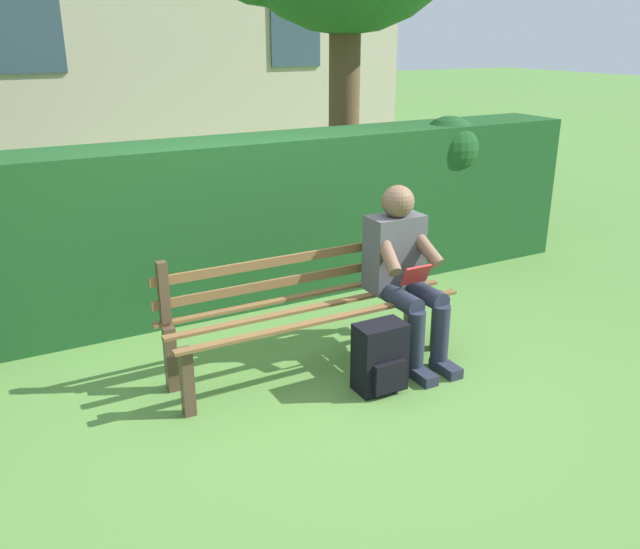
% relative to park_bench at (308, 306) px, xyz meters
% --- Properties ---
extents(ground, '(60.00, 60.00, 0.00)m').
position_rel_park_bench_xyz_m(ground, '(0.00, 0.07, -0.42)').
color(ground, '#517F38').
extents(park_bench, '(1.98, 0.49, 0.84)m').
position_rel_park_bench_xyz_m(park_bench, '(0.00, 0.00, 0.00)').
color(park_bench, '#4C3828').
rests_on(park_bench, ground).
extents(person_seated, '(0.44, 0.73, 1.18)m').
position_rel_park_bench_xyz_m(person_seated, '(-0.64, 0.17, 0.20)').
color(person_seated, '#4C4C51').
rests_on(person_seated, ground).
extents(hedge_backdrop, '(5.85, 0.68, 1.41)m').
position_rel_park_bench_xyz_m(hedge_backdrop, '(-0.36, -1.31, 0.27)').
color(hedge_backdrop, '#19471E').
rests_on(hedge_backdrop, ground).
extents(backpack, '(0.31, 0.27, 0.44)m').
position_rel_park_bench_xyz_m(backpack, '(-0.24, 0.51, -0.21)').
color(backpack, black).
rests_on(backpack, ground).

